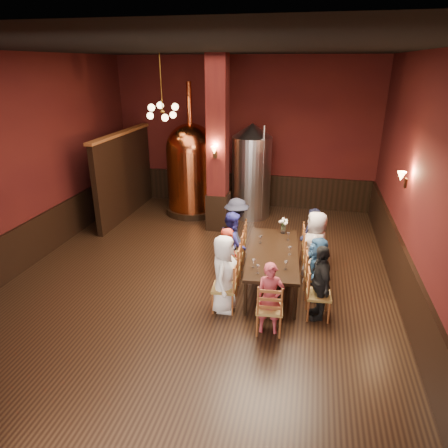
% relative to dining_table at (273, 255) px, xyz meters
% --- Properties ---
extents(room, '(10.00, 10.02, 4.50)m').
position_rel_dining_table_xyz_m(room, '(-1.49, -0.03, 1.56)').
color(room, black).
rests_on(room, ground).
extents(wainscot_right, '(0.08, 9.90, 1.00)m').
position_rel_dining_table_xyz_m(wainscot_right, '(2.47, -0.03, -0.19)').
color(wainscot_right, black).
rests_on(wainscot_right, ground).
extents(wainscot_back, '(7.90, 0.08, 1.00)m').
position_rel_dining_table_xyz_m(wainscot_back, '(-1.49, 4.93, -0.19)').
color(wainscot_back, black).
rests_on(wainscot_back, ground).
extents(wainscot_left, '(0.08, 9.90, 1.00)m').
position_rel_dining_table_xyz_m(wainscot_left, '(-5.45, -0.03, -0.19)').
color(wainscot_left, black).
rests_on(wainscot_left, ground).
extents(column, '(0.58, 0.58, 4.50)m').
position_rel_dining_table_xyz_m(column, '(-1.79, 2.77, 1.56)').
color(column, '#44120E').
rests_on(column, ground).
extents(partition, '(0.22, 3.50, 2.40)m').
position_rel_dining_table_xyz_m(partition, '(-4.69, 3.17, 0.51)').
color(partition, black).
rests_on(partition, ground).
extents(pendant_cluster, '(0.90, 0.90, 1.70)m').
position_rel_dining_table_xyz_m(pendant_cluster, '(-3.29, 2.87, 2.41)').
color(pendant_cluster, '#A57226').
rests_on(pendant_cluster, room).
extents(sconce_wall, '(0.20, 0.20, 0.36)m').
position_rel_dining_table_xyz_m(sconce_wall, '(2.41, 0.77, 1.51)').
color(sconce_wall, black).
rests_on(sconce_wall, room).
extents(sconce_column, '(0.20, 0.20, 0.36)m').
position_rel_dining_table_xyz_m(sconce_column, '(-1.79, 2.47, 1.51)').
color(sconce_column, black).
rests_on(sconce_column, column).
extents(dining_table, '(1.18, 2.47, 0.75)m').
position_rel_dining_table_xyz_m(dining_table, '(0.00, 0.00, 0.00)').
color(dining_table, black).
rests_on(dining_table, ground).
extents(chair_0, '(0.49, 0.49, 0.92)m').
position_rel_dining_table_xyz_m(chair_0, '(-0.77, -1.06, -0.23)').
color(chair_0, '#964D26').
rests_on(chair_0, ground).
extents(person_0, '(0.49, 0.73, 1.48)m').
position_rel_dining_table_xyz_m(person_0, '(-0.77, -1.06, 0.05)').
color(person_0, white).
rests_on(person_0, ground).
extents(chair_1, '(0.49, 0.49, 0.92)m').
position_rel_dining_table_xyz_m(chair_1, '(-0.82, -0.40, -0.23)').
color(chair_1, '#964D26').
rests_on(chair_1, ground).
extents(person_1, '(0.44, 0.56, 1.36)m').
position_rel_dining_table_xyz_m(person_1, '(-0.82, -0.40, -0.01)').
color(person_1, '#AC2E1D').
rests_on(person_1, ground).
extents(chair_2, '(0.49, 0.49, 0.92)m').
position_rel_dining_table_xyz_m(chair_2, '(-0.87, 0.26, -0.23)').
color(chair_2, '#964D26').
rests_on(chair_2, ground).
extents(person_2, '(0.52, 0.76, 1.44)m').
position_rel_dining_table_xyz_m(person_2, '(-0.87, 0.26, 0.03)').
color(person_2, navy).
rests_on(person_2, ground).
extents(chair_3, '(0.49, 0.49, 0.92)m').
position_rel_dining_table_xyz_m(chair_3, '(-0.93, 0.93, -0.23)').
color(chair_3, '#964D26').
rests_on(chair_3, ground).
extents(person_3, '(0.88, 1.11, 1.50)m').
position_rel_dining_table_xyz_m(person_3, '(-0.93, 0.93, 0.06)').
color(person_3, black).
rests_on(person_3, ground).
extents(chair_4, '(0.49, 0.49, 0.92)m').
position_rel_dining_table_xyz_m(chair_4, '(0.93, -0.93, -0.23)').
color(chair_4, '#964D26').
rests_on(chair_4, ground).
extents(person_4, '(0.55, 0.89, 1.41)m').
position_rel_dining_table_xyz_m(person_4, '(0.93, -0.93, 0.02)').
color(person_4, black).
rests_on(person_4, ground).
extents(chair_5, '(0.49, 0.49, 0.92)m').
position_rel_dining_table_xyz_m(chair_5, '(0.87, -0.26, -0.23)').
color(chair_5, '#964D26').
rests_on(chair_5, ground).
extents(person_5, '(0.53, 1.21, 1.26)m').
position_rel_dining_table_xyz_m(person_5, '(0.87, -0.26, -0.06)').
color(person_5, '#2A5280').
rests_on(person_5, ground).
extents(chair_6, '(0.49, 0.49, 0.92)m').
position_rel_dining_table_xyz_m(chair_6, '(0.82, 0.40, -0.23)').
color(chair_6, '#964D26').
rests_on(chair_6, ground).
extents(person_6, '(0.50, 0.75, 1.53)m').
position_rel_dining_table_xyz_m(person_6, '(0.82, 0.40, 0.08)').
color(person_6, '#C1B1AA').
rests_on(person_6, ground).
extents(chair_7, '(0.49, 0.49, 0.92)m').
position_rel_dining_table_xyz_m(chair_7, '(0.77, 1.06, -0.23)').
color(chair_7, '#964D26').
rests_on(chair_7, ground).
extents(person_7, '(0.54, 0.72, 1.34)m').
position_rel_dining_table_xyz_m(person_7, '(0.77, 1.06, -0.02)').
color(person_7, '#181A31').
rests_on(person_7, ground).
extents(chair_8, '(0.49, 0.49, 0.92)m').
position_rel_dining_table_xyz_m(chair_8, '(0.12, -1.55, -0.23)').
color(chair_8, '#964D26').
rests_on(chair_8, ground).
extents(person_8, '(0.51, 0.37, 1.28)m').
position_rel_dining_table_xyz_m(person_8, '(0.12, -1.55, -0.05)').
color(person_8, '#A53742').
rests_on(person_8, ground).
extents(copper_kettle, '(1.61, 1.61, 3.80)m').
position_rel_dining_table_xyz_m(copper_kettle, '(-2.85, 3.83, 0.70)').
color(copper_kettle, black).
rests_on(copper_kettle, ground).
extents(steel_vessel, '(1.47, 1.47, 2.73)m').
position_rel_dining_table_xyz_m(steel_vessel, '(-1.07, 3.92, 0.68)').
color(steel_vessel, '#B2B2B7').
rests_on(steel_vessel, ground).
extents(rose_vase, '(0.21, 0.21, 0.35)m').
position_rel_dining_table_xyz_m(rose_vase, '(0.12, 1.01, 0.29)').
color(rose_vase, white).
rests_on(rose_vase, dining_table).
extents(wine_glass_0, '(0.07, 0.07, 0.17)m').
position_rel_dining_table_xyz_m(wine_glass_0, '(0.11, -0.95, 0.15)').
color(wine_glass_0, white).
rests_on(wine_glass_0, dining_table).
extents(wine_glass_1, '(0.07, 0.07, 0.17)m').
position_rel_dining_table_xyz_m(wine_glass_1, '(-0.30, 0.37, 0.15)').
color(wine_glass_1, white).
rests_on(wine_glass_1, dining_table).
extents(wine_glass_2, '(0.07, 0.07, 0.17)m').
position_rel_dining_table_xyz_m(wine_glass_2, '(-0.29, -0.72, 0.15)').
color(wine_glass_2, white).
rests_on(wine_glass_2, dining_table).
extents(wine_glass_3, '(0.07, 0.07, 0.17)m').
position_rel_dining_table_xyz_m(wine_glass_3, '(-0.18, -0.93, 0.15)').
color(wine_glass_3, white).
rests_on(wine_glass_3, dining_table).
extents(wine_glass_4, '(0.07, 0.07, 0.17)m').
position_rel_dining_table_xyz_m(wine_glass_4, '(0.34, -0.03, 0.15)').
color(wine_glass_4, white).
rests_on(wine_glass_4, dining_table).
extents(wine_glass_5, '(0.07, 0.07, 0.17)m').
position_rel_dining_table_xyz_m(wine_glass_5, '(0.25, 0.66, 0.15)').
color(wine_glass_5, white).
rests_on(wine_glass_5, dining_table).
extents(wine_glass_6, '(0.07, 0.07, 0.17)m').
position_rel_dining_table_xyz_m(wine_glass_6, '(0.31, -0.67, 0.15)').
color(wine_glass_6, white).
rests_on(wine_glass_6, dining_table).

